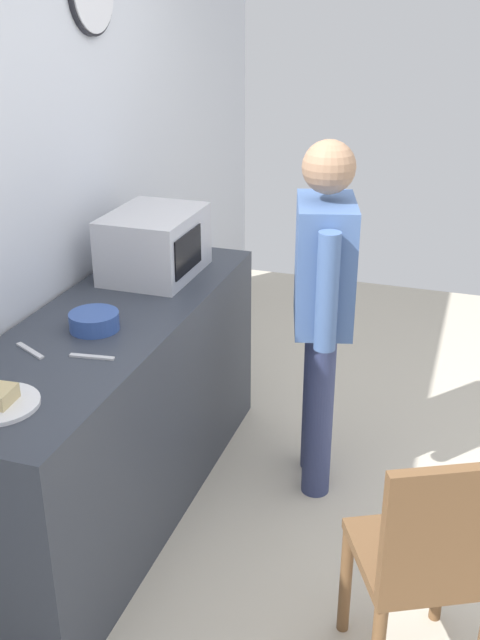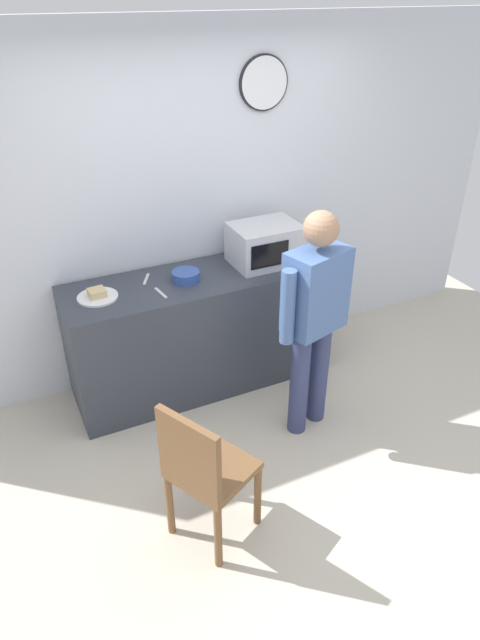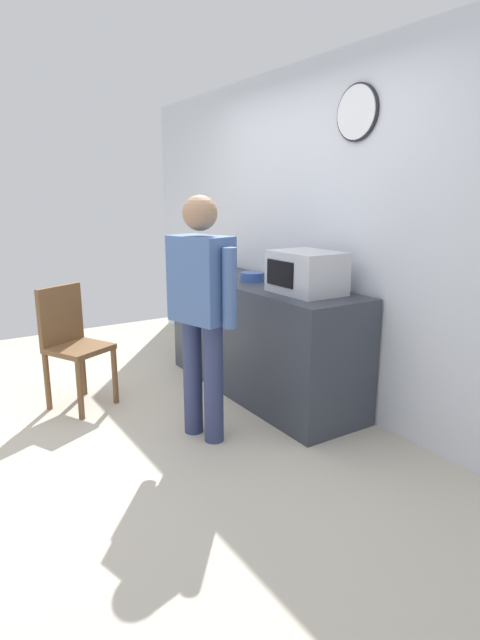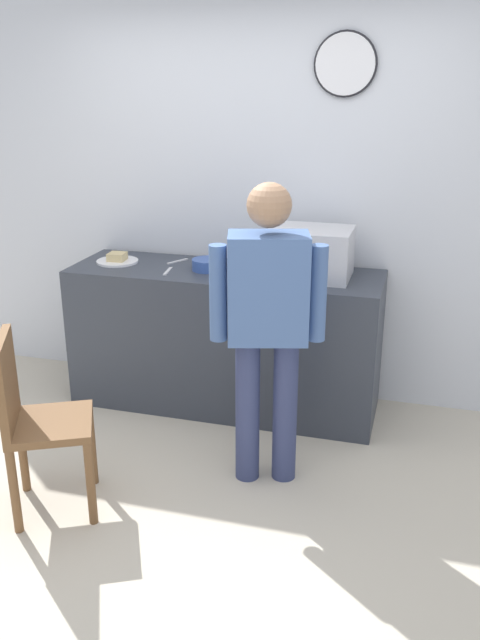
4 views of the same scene
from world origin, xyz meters
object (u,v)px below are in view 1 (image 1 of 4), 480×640
microwave (155,244)px  person_standing (323,296)px  salad_bowl (94,321)px  wooden_chair (428,559)px  fork_utensil (30,351)px  spoon_utensil (92,357)px

microwave → person_standing: (-0.06, -0.82, -0.13)m
salad_bowl → wooden_chair: size_ratio=0.21×
fork_utensil → wooden_chair: bearing=-97.2°
spoon_utensil → person_standing: person_standing is taller
microwave → fork_utensil: microwave is taller
fork_utensil → wooden_chair: 1.58m
person_standing → fork_utensil: bearing=132.3°
fork_utensil → person_standing: bearing=-47.7°
salad_bowl → person_standing: person_standing is taller
microwave → person_standing: bearing=-94.5°
person_standing → wooden_chair: size_ratio=1.72×
microwave → wooden_chair: microwave is taller
wooden_chair → salad_bowl: bearing=72.2°
microwave → salad_bowl: (-0.65, -0.03, -0.11)m
microwave → person_standing: 0.83m
fork_utensil → person_standing: (0.84, -0.92, 0.01)m
spoon_utensil → wooden_chair: wooden_chair is taller
spoon_utensil → person_standing: 1.06m
fork_utensil → spoon_utensil: size_ratio=1.00×
fork_utensil → person_standing: size_ratio=0.11×
microwave → wooden_chair: 1.86m
person_standing → wooden_chair: 1.26m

